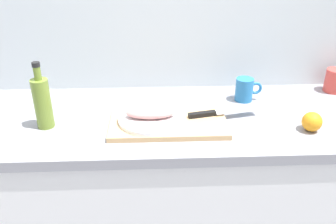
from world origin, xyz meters
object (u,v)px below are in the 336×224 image
object	(u,v)px
fish_fillet	(151,113)
coffee_mug_0	(336,81)
olive_oil_bottle	(42,102)
white_plate	(151,119)
coffee_mug_1	(245,89)
cutting_board	(168,121)
chef_knife	(215,113)

from	to	relation	value
fish_fillet	coffee_mug_0	distance (m)	0.90
olive_oil_bottle	coffee_mug_0	size ratio (longest dim) A/B	1.98
white_plate	olive_oil_bottle	size ratio (longest dim) A/B	0.97
olive_oil_bottle	coffee_mug_0	bearing A→B (deg)	12.57
coffee_mug_0	coffee_mug_1	bearing A→B (deg)	-169.91
coffee_mug_1	fish_fillet	bearing A→B (deg)	-153.12
fish_fillet	cutting_board	bearing A→B (deg)	7.73
cutting_board	white_plate	bearing A→B (deg)	-172.27
olive_oil_bottle	coffee_mug_0	world-z (taller)	olive_oil_bottle
cutting_board	chef_knife	distance (m)	0.19
cutting_board	white_plate	size ratio (longest dim) A/B	1.80
fish_fillet	chef_knife	xyz separation A→B (m)	(0.25, 0.04, -0.02)
chef_knife	olive_oil_bottle	xyz separation A→B (m)	(-0.65, -0.03, 0.07)
cutting_board	coffee_mug_1	distance (m)	0.40
fish_fillet	white_plate	bearing A→B (deg)	45.00
fish_fillet	coffee_mug_1	world-z (taller)	coffee_mug_1
cutting_board	olive_oil_bottle	xyz separation A→B (m)	(-0.47, -0.00, 0.09)
cutting_board	chef_knife	world-z (taller)	chef_knife
fish_fillet	olive_oil_bottle	bearing A→B (deg)	178.89
fish_fillet	coffee_mug_0	xyz separation A→B (m)	(0.85, 0.29, -0.00)
cutting_board	fish_fillet	bearing A→B (deg)	-172.27
white_plate	fish_fillet	world-z (taller)	fish_fillet
white_plate	chef_knife	world-z (taller)	chef_knife
white_plate	chef_knife	distance (m)	0.26
white_plate	fish_fillet	size ratio (longest dim) A/B	1.33
white_plate	coffee_mug_0	bearing A→B (deg)	18.62
fish_fillet	coffee_mug_0	size ratio (longest dim) A/B	1.44
chef_knife	coffee_mug_1	bearing A→B (deg)	35.46
olive_oil_bottle	coffee_mug_1	distance (m)	0.84
white_plate	coffee_mug_0	xyz separation A→B (m)	(0.85, 0.29, 0.03)
white_plate	chef_knife	xyz separation A→B (m)	(0.25, 0.04, 0.00)
coffee_mug_0	chef_knife	bearing A→B (deg)	-157.17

